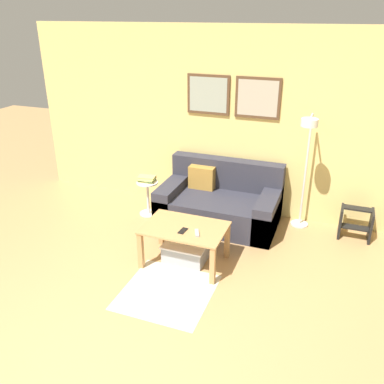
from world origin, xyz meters
The scene contains 12 objects.
ground_plane centered at (0.00, 0.00, 0.00)m, with size 16.00×16.00×0.00m, color tan.
wall_back centered at (0.01, 3.45, 1.28)m, with size 5.60×0.09×2.55m.
area_rug centered at (0.20, 1.27, 0.00)m, with size 0.92×0.93×0.01m, color beige.
couch centered at (0.24, 2.97, 0.27)m, with size 1.59×0.93×0.81m.
coffee_table centered at (0.17, 1.85, 0.38)m, with size 0.93×0.63×0.47m.
storage_bin centered at (0.16, 1.90, 0.11)m, with size 0.50×0.37×0.22m.
floor_lamp centered at (1.31, 3.06, 1.09)m, with size 0.23×0.54×1.55m.
side_table centered at (-0.78, 2.82, 0.30)m, with size 0.30×0.30×0.50m.
book_stack centered at (-0.79, 2.84, 0.54)m, with size 0.26×0.20×0.07m.
remote_control centered at (0.35, 1.76, 0.48)m, with size 0.04×0.15×0.02m, color #99999E.
cell_phone centered at (0.18, 1.76, 0.47)m, with size 0.07×0.14×0.01m, color black.
step_stool centered at (2.00, 3.15, 0.22)m, with size 0.39×0.28×0.40m.
Camera 1 is at (1.65, -1.87, 2.69)m, focal length 38.00 mm.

